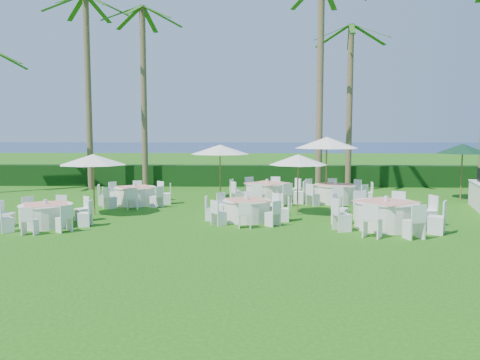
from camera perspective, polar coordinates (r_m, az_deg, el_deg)
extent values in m
plane|color=#1C570E|center=(15.13, 0.85, -5.72)|extent=(120.00, 120.00, 0.00)
cube|color=black|center=(26.94, 1.39, 0.54)|extent=(34.00, 1.00, 1.20)
plane|color=navy|center=(116.88, 1.91, 4.11)|extent=(260.00, 260.00, 0.00)
cylinder|color=white|center=(16.38, -22.56, -4.05)|extent=(1.60, 1.60, 0.69)
cylinder|color=white|center=(16.32, -22.61, -2.81)|extent=(1.67, 1.67, 0.03)
cube|color=#E18E75|center=(16.32, -22.61, -2.73)|extent=(1.73, 1.73, 0.01)
cylinder|color=silver|center=(16.31, -22.62, -2.43)|extent=(0.11, 0.11, 0.15)
cube|color=white|center=(15.95, -18.37, -3.90)|extent=(0.41, 0.41, 0.83)
cube|color=white|center=(16.90, -18.69, -3.39)|extent=(0.55, 0.55, 0.83)
cube|color=white|center=(17.52, -21.09, -3.16)|extent=(0.41, 0.41, 0.83)
cube|color=white|center=(17.51, -24.23, -3.29)|extent=(0.55, 0.55, 0.83)
cube|color=white|center=(16.86, -26.55, -3.71)|extent=(0.41, 0.41, 0.83)
cube|color=white|center=(15.91, -26.70, -4.24)|extent=(0.55, 0.55, 0.83)
cube|color=white|center=(15.22, -24.27, -4.56)|extent=(0.41, 0.41, 0.83)
cube|color=white|center=(15.24, -20.67, -4.41)|extent=(0.55, 0.55, 0.83)
cylinder|color=white|center=(16.13, 0.86, -3.77)|extent=(1.60, 1.60, 0.69)
cylinder|color=white|center=(16.07, 0.86, -2.52)|extent=(1.66, 1.66, 0.03)
cube|color=#E18E75|center=(16.07, 0.86, -2.43)|extent=(1.66, 1.66, 0.01)
cylinder|color=silver|center=(16.06, 0.87, -2.13)|extent=(0.11, 0.11, 0.15)
cube|color=white|center=(16.10, 5.31, -3.56)|extent=(0.40, 0.40, 0.83)
cube|color=white|center=(16.97, 3.99, -3.08)|extent=(0.55, 0.55, 0.83)
cube|color=white|center=(17.35, 1.07, -2.88)|extent=(0.40, 0.40, 0.83)
cube|color=white|center=(17.05, -1.95, -3.03)|extent=(0.55, 0.55, 0.83)
cube|color=white|center=(16.22, -3.55, -3.47)|extent=(0.40, 0.40, 0.83)
cube|color=white|center=(15.32, -2.61, -4.01)|extent=(0.55, 0.55, 0.83)
cube|color=white|center=(14.89, 0.62, -4.28)|extent=(0.40, 0.40, 0.83)
cube|color=white|center=(15.23, 4.02, -4.08)|extent=(0.55, 0.55, 0.83)
cylinder|color=white|center=(15.47, 17.34, -4.16)|extent=(1.92, 1.92, 0.83)
cylinder|color=white|center=(15.41, 17.38, -2.60)|extent=(2.00, 2.00, 0.03)
cube|color=#E18E75|center=(15.40, 17.39, -2.51)|extent=(2.17, 2.17, 0.01)
cylinder|color=silver|center=(15.39, 17.40, -2.19)|extent=(0.13, 0.13, 0.18)
cube|color=white|center=(16.27, 21.89, -3.54)|extent=(0.57, 0.57, 1.00)
cube|color=white|center=(16.90, 18.59, -3.11)|extent=(0.63, 0.63, 1.00)
cube|color=white|center=(16.74, 14.72, -3.08)|extent=(0.57, 0.57, 1.00)
cube|color=white|center=(15.88, 12.09, -3.48)|extent=(0.63, 0.63, 1.00)
cube|color=white|center=(14.75, 12.34, -4.17)|extent=(0.57, 0.57, 1.00)
cube|color=white|center=(14.03, 15.85, -4.76)|extent=(0.63, 0.63, 1.00)
cube|color=white|center=(14.21, 20.45, -4.77)|extent=(0.57, 0.57, 1.00)
cube|color=white|center=(15.17, 22.85, -4.22)|extent=(0.63, 0.63, 1.00)
cylinder|color=white|center=(20.30, -12.67, -1.93)|extent=(1.67, 1.67, 0.72)
cylinder|color=white|center=(20.25, -12.69, -0.89)|extent=(1.74, 1.74, 0.03)
cube|color=#E18E75|center=(20.25, -12.69, -0.82)|extent=(1.86, 1.86, 0.01)
cylinder|color=silver|center=(20.24, -12.70, -0.58)|extent=(0.12, 0.12, 0.15)
cube|color=white|center=(20.23, -8.99, -1.68)|extent=(0.47, 0.47, 0.87)
cube|color=white|center=(21.15, -10.00, -1.38)|extent=(0.56, 0.56, 0.87)
cube|color=white|center=(21.58, -12.41, -1.29)|extent=(0.47, 0.47, 0.87)
cube|color=white|center=(21.29, -14.96, -1.44)|extent=(0.56, 0.56, 0.87)
cube|color=white|center=(20.43, -16.32, -1.77)|extent=(0.47, 0.47, 0.87)
cube|color=white|center=(19.47, -15.58, -2.10)|extent=(0.56, 0.56, 0.87)
cube|color=white|center=(19.00, -12.96, -2.22)|extent=(0.47, 0.47, 0.87)
cube|color=white|center=(19.33, -10.15, -2.04)|extent=(0.56, 0.56, 0.87)
cylinder|color=white|center=(20.64, 3.30, -1.57)|extent=(1.85, 1.85, 0.80)
cylinder|color=white|center=(20.59, 3.31, -0.43)|extent=(1.93, 1.93, 0.03)
cube|color=#E18E75|center=(20.59, 3.31, -0.36)|extent=(2.10, 2.10, 0.01)
cylinder|color=silver|center=(20.58, 3.31, -0.13)|extent=(0.13, 0.13, 0.17)
cube|color=white|center=(21.40, 6.63, -1.13)|extent=(0.61, 0.61, 0.96)
cube|color=white|center=(22.02, 4.23, -0.92)|extent=(0.55, 0.55, 0.96)
cube|color=white|center=(21.87, 1.37, -0.95)|extent=(0.61, 0.61, 0.96)
cube|color=white|center=(21.02, -0.52, -1.21)|extent=(0.55, 0.55, 0.96)
cube|color=white|center=(19.93, -0.27, -1.58)|extent=(0.61, 0.61, 0.96)
cube|color=white|center=(19.24, 2.24, -1.84)|extent=(0.55, 0.55, 0.96)
cube|color=white|center=(19.41, 5.49, -1.80)|extent=(0.61, 0.61, 0.96)
cube|color=white|center=(20.32, 7.26, -1.49)|extent=(0.55, 0.55, 0.96)
cylinder|color=white|center=(20.74, 11.48, -1.69)|extent=(1.76, 1.76, 0.76)
cylinder|color=white|center=(20.70, 11.50, -0.62)|extent=(1.83, 1.83, 0.03)
cube|color=#E18E75|center=(20.70, 11.50, -0.55)|extent=(1.91, 1.91, 0.01)
cylinder|color=silver|center=(20.69, 11.51, -0.31)|extent=(0.12, 0.12, 0.16)
cube|color=white|center=(21.79, 13.84, -1.20)|extent=(0.60, 0.60, 0.92)
cube|color=white|center=(22.09, 11.21, -1.05)|extent=(0.46, 0.46, 0.92)
cube|color=white|center=(21.64, 8.73, -1.14)|extent=(0.60, 0.60, 0.92)
cube|color=white|center=(20.67, 7.69, -1.44)|extent=(0.46, 0.46, 0.92)
cube|color=white|center=(19.72, 8.89, -1.80)|extent=(0.60, 0.60, 0.92)
cube|color=white|center=(19.38, 11.80, -1.98)|extent=(0.46, 0.46, 0.92)
cube|color=white|center=(19.88, 14.49, -1.85)|extent=(0.60, 0.60, 0.92)
cube|color=white|center=(20.89, 15.24, -1.52)|extent=(0.46, 0.46, 0.92)
cylinder|color=brown|center=(18.04, -17.39, -0.68)|extent=(0.05, 0.05, 2.16)
cone|color=white|center=(17.96, -17.48, 2.40)|extent=(2.46, 2.46, 0.39)
sphere|color=brown|center=(17.96, -17.49, 2.82)|extent=(0.09, 0.09, 0.09)
cylinder|color=brown|center=(17.30, 7.05, -0.73)|extent=(0.05, 0.05, 2.16)
cone|color=white|center=(17.22, 7.09, 2.48)|extent=(2.14, 2.14, 0.39)
sphere|color=brown|center=(17.21, 7.10, 2.93)|extent=(0.09, 0.09, 0.09)
cylinder|color=brown|center=(21.36, -2.43, 0.84)|extent=(0.06, 0.06, 2.41)
cone|color=white|center=(21.30, -2.45, 3.74)|extent=(2.66, 2.66, 0.43)
sphere|color=brown|center=(21.30, -2.45, 4.14)|extent=(0.10, 0.10, 0.10)
cylinder|color=brown|center=(20.79, 10.47, 1.09)|extent=(0.07, 0.07, 2.75)
cone|color=white|center=(20.73, 10.53, 4.50)|extent=(2.75, 2.75, 0.49)
sphere|color=brown|center=(20.73, 10.54, 4.97)|extent=(0.11, 0.11, 0.11)
cylinder|color=brown|center=(23.40, 25.39, 0.77)|extent=(0.06, 0.06, 2.45)
cone|color=#0D311D|center=(23.34, 25.50, 3.47)|extent=(2.35, 2.35, 0.44)
sphere|color=brown|center=(23.34, 25.52, 3.85)|extent=(0.10, 0.10, 0.10)
cylinder|color=brown|center=(26.59, -18.00, 9.98)|extent=(0.32, 0.32, 10.26)
cube|color=#225816|center=(27.28, -15.88, 19.82)|extent=(2.21, 0.81, 1.00)
cube|color=#225816|center=(28.24, -16.92, 19.30)|extent=(0.87, 2.20, 1.00)
cube|color=#225816|center=(28.34, -19.26, 19.18)|extent=(1.74, 1.78, 1.00)
cube|color=#225816|center=(27.49, -20.72, 19.56)|extent=(2.21, 0.81, 1.00)
cylinder|color=brown|center=(26.67, -11.64, 9.75)|extent=(0.32, 0.32, 9.92)
cube|color=#225816|center=(27.57, -9.45, 19.07)|extent=(2.14, 1.11, 1.00)
cube|color=#225816|center=(28.37, -10.99, 18.65)|extent=(0.55, 2.22, 1.00)
cube|color=#225816|center=(28.21, -13.31, 18.68)|extent=(1.93, 1.56, 1.00)
cube|color=#225816|center=(27.22, -14.24, 19.15)|extent=(2.14, 1.11, 1.00)
cube|color=#225816|center=(26.38, -12.74, 19.63)|extent=(0.55, 2.22, 1.00)
cube|color=#225816|center=(26.56, -10.25, 19.58)|extent=(1.93, 1.56, 1.00)
cylinder|color=brown|center=(23.33, 9.72, 10.91)|extent=(0.32, 0.32, 10.33)
cylinder|color=brown|center=(26.67, 13.20, 8.63)|extent=(0.32, 0.32, 8.91)
cube|color=#225816|center=(27.77, 15.39, 16.71)|extent=(2.16, 1.06, 1.00)
cube|color=#225816|center=(28.26, 13.30, 16.57)|extent=(0.61, 2.22, 1.00)
cube|color=#225816|center=(27.70, 11.30, 16.83)|extent=(1.89, 1.60, 1.00)
cube|color=#225816|center=(26.63, 11.32, 17.30)|extent=(2.16, 1.06, 1.00)
cube|color=#225816|center=(26.11, 13.51, 17.49)|extent=(0.61, 2.22, 1.00)
cube|color=#225816|center=(26.70, 15.58, 17.17)|extent=(1.89, 1.60, 1.00)
cube|color=#225816|center=(26.35, -27.10, 13.51)|extent=(2.22, 0.69, 1.00)
cube|color=#225816|center=(27.42, -26.69, 13.19)|extent=(1.65, 1.85, 1.00)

